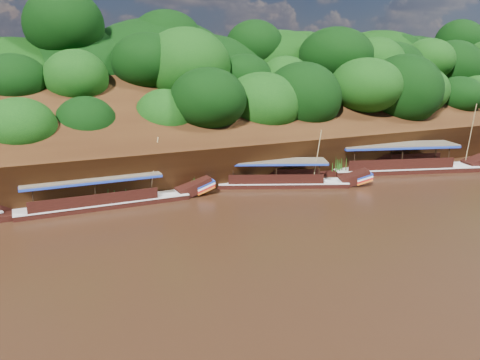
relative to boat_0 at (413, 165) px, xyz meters
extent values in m
plane|color=black|center=(-15.03, -7.33, -0.61)|extent=(160.00, 160.00, 0.00)
cube|color=black|center=(-15.03, 8.67, 2.89)|extent=(120.00, 16.12, 13.64)
cube|color=black|center=(-15.03, 18.67, -0.61)|extent=(120.00, 24.00, 12.00)
ellipsoid|color=#0C3408|center=(-21.03, 7.67, 2.89)|extent=(18.00, 8.00, 6.40)
ellipsoid|color=#0C3408|center=(-15.03, 15.67, 8.59)|extent=(24.00, 11.00, 8.40)
ellipsoid|color=#0C3408|center=(8.97, 7.17, 2.79)|extent=(18.00, 8.00, 6.00)
ellipsoid|color=#0C3408|center=(18.97, 14.67, 8.19)|extent=(22.00, 10.00, 8.00)
cube|color=black|center=(-0.82, 0.26, -0.61)|extent=(14.20, 6.63, 0.99)
cube|color=silver|center=(-0.82, 0.26, -0.14)|extent=(14.22, 6.70, 0.11)
cube|color=brown|center=(-1.66, 0.53, 2.05)|extent=(11.39, 6.04, 0.13)
cube|color=#18339D|center=(-1.66, 0.53, 1.91)|extent=(11.39, 6.04, 0.20)
cylinder|color=tan|center=(4.80, -2.12, 2.99)|extent=(1.70, 1.77, 5.80)
cube|color=black|center=(-13.89, 0.90, -0.61)|extent=(10.68, 6.27, 0.81)
cube|color=silver|center=(-13.89, 0.90, -0.23)|extent=(10.70, 6.33, 0.09)
cube|color=black|center=(-8.35, -1.61, 0.02)|extent=(2.95, 2.41, 1.52)
cube|color=#18339D|center=(-7.73, -1.89, 0.29)|extent=(1.85, 1.96, 0.56)
cube|color=#B61714|center=(-7.73, -1.89, -0.02)|extent=(1.85, 1.96, 0.56)
cube|color=brown|center=(-14.51, 1.18, 1.56)|extent=(8.66, 5.58, 0.11)
cube|color=#18339D|center=(-14.51, 1.18, 1.45)|extent=(8.66, 5.58, 0.16)
cylinder|color=tan|center=(-11.65, -0.71, 2.02)|extent=(0.37, 0.57, 4.43)
cube|color=black|center=(-28.45, 1.66, -0.61)|extent=(12.18, 2.15, 0.83)
cube|color=silver|center=(-28.45, 1.66, -0.22)|extent=(12.18, 2.22, 0.09)
cube|color=black|center=(-21.61, 1.59, 0.03)|extent=(2.87, 1.55, 1.63)
cube|color=#18339D|center=(-20.85, 1.58, 0.31)|extent=(1.51, 1.60, 0.61)
cube|color=#B61714|center=(-20.85, 1.58, -0.01)|extent=(1.51, 1.60, 0.61)
cube|color=brown|center=(-29.21, 1.67, 1.60)|extent=(9.54, 2.43, 0.11)
cube|color=#18339D|center=(-29.21, 1.67, 1.49)|extent=(9.54, 2.43, 0.17)
cylinder|color=tan|center=(-24.77, 1.44, 2.03)|extent=(1.13, 0.96, 4.26)
cube|color=black|center=(-34.67, 3.23, 0.14)|extent=(3.41, 2.65, 1.80)
cube|color=#18339D|center=(-33.93, 3.49, 0.47)|extent=(2.06, 2.26, 0.65)
cube|color=#B61714|center=(-33.93, 3.49, 0.10)|extent=(2.06, 2.26, 0.65)
cone|color=#215715|center=(-27.47, 2.43, 0.45)|extent=(1.50, 1.50, 2.13)
cone|color=#215715|center=(-21.32, 2.09, 0.16)|extent=(1.50, 1.50, 1.56)
cone|color=#215715|center=(-13.19, 2.25, 0.14)|extent=(1.50, 1.50, 1.50)
cone|color=#215715|center=(-7.49, 1.91, 0.49)|extent=(1.50, 1.50, 2.21)
cone|color=#215715|center=(-3.03, 2.30, 0.18)|extent=(1.50, 1.50, 1.60)
cone|color=#215715|center=(4.35, 2.28, 0.40)|extent=(1.50, 1.50, 2.03)
camera|label=1|loc=(-33.95, -31.70, 9.62)|focal=35.00mm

